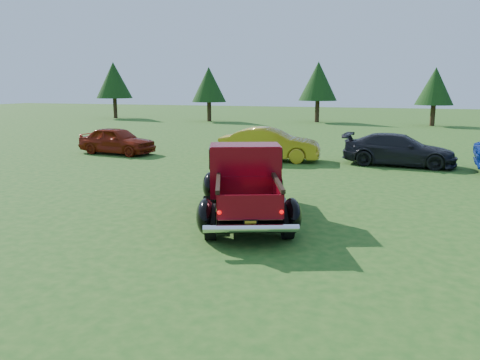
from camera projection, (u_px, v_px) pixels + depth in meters
The scene contains 9 objects.
ground at pixel (222, 232), 9.80m from camera, with size 120.00×120.00×0.00m, color #205418.
tree_far_west at pixel (114, 80), 43.79m from camera, with size 3.33×3.33×5.20m.
tree_west at pixel (209, 85), 39.87m from camera, with size 2.94×2.94×4.60m.
tree_mid_left at pixel (318, 81), 38.90m from camera, with size 3.20×3.20×5.00m.
tree_mid_right at pixel (435, 86), 35.29m from camera, with size 2.82×2.82×4.40m.
pickup_truck at pixel (245, 182), 10.98m from camera, with size 3.33×4.82×1.68m.
show_car_red at pixel (117, 140), 20.95m from camera, with size 1.43×3.55×1.21m, color maroon.
show_car_yellow at pixel (270, 144), 19.05m from camera, with size 1.41×4.06×1.34m, color #A88C16.
show_car_grey at pixel (399, 150), 17.93m from camera, with size 1.70×4.18×1.21m, color black.
Camera 1 is at (3.30, -8.80, 3.01)m, focal length 35.00 mm.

